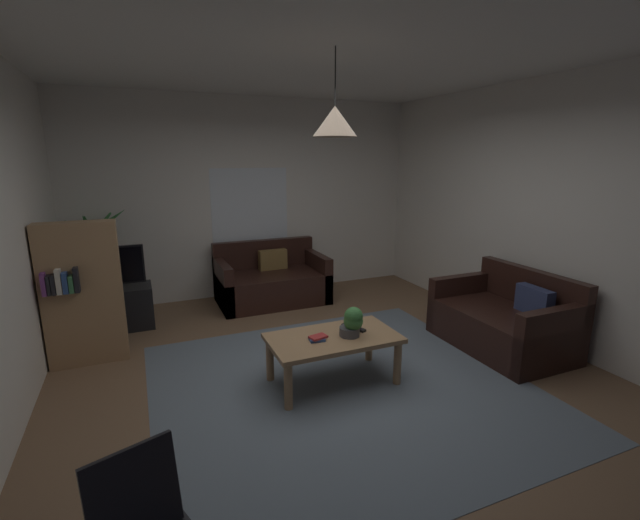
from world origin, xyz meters
TOP-DOWN VIEW (x-y plane):
  - floor at (0.00, 0.00)m, footprint 4.91×5.62m
  - rug at (0.00, -0.20)m, footprint 3.19×3.09m
  - wall_back at (0.00, 2.84)m, footprint 5.03×0.06m
  - wall_right at (2.48, 0.00)m, footprint 0.06×5.62m
  - ceiling at (0.00, 0.00)m, footprint 4.91×5.62m
  - window_pane at (-0.03, 2.81)m, footprint 1.11×0.01m
  - couch_under_window at (0.11, 2.31)m, footprint 1.47×0.88m
  - couch_right_side at (1.95, -0.11)m, footprint 0.88×1.36m
  - coffee_table at (-0.03, -0.08)m, footprint 1.15×0.63m
  - book_on_table_0 at (-0.20, -0.11)m, footprint 0.14×0.13m
  - book_on_table_1 at (-0.19, -0.11)m, footprint 0.16×0.12m
  - remote_on_table_0 at (0.23, -0.04)m, footprint 0.10×0.17m
  - remote_on_table_1 at (0.19, 0.04)m, footprint 0.12×0.16m
  - potted_plant_on_table at (0.12, -0.14)m, footprint 0.20×0.20m
  - tv_stand at (-1.90, 2.06)m, footprint 0.90×0.44m
  - tv at (-1.90, 2.04)m, footprint 0.80×0.16m
  - potted_palm_corner at (-2.05, 2.53)m, footprint 0.88×0.83m
  - bookshelf_corner at (-2.09, 1.23)m, footprint 0.70×0.31m
  - pendant_lamp at (-0.03, -0.08)m, footprint 0.36×0.36m

SIDE VIEW (x-z plane):
  - floor at x=0.00m, z-range -0.02..0.00m
  - rug at x=0.00m, z-range 0.00..0.01m
  - tv_stand at x=-1.90m, z-range 0.00..0.50m
  - couch_under_window at x=0.11m, z-range -0.14..0.68m
  - couch_right_side at x=1.95m, z-range -0.14..0.68m
  - coffee_table at x=-0.03m, z-range 0.15..0.60m
  - remote_on_table_0 at x=0.23m, z-range 0.44..0.47m
  - remote_on_table_1 at x=0.19m, z-range 0.44..0.47m
  - book_on_table_0 at x=-0.20m, z-range 0.44..0.47m
  - book_on_table_1 at x=-0.19m, z-range 0.47..0.49m
  - potted_plant_on_table at x=0.12m, z-range 0.45..0.72m
  - potted_palm_corner at x=-2.05m, z-range -0.01..1.39m
  - bookshelf_corner at x=-2.09m, z-range 0.01..1.41m
  - tv at x=-1.90m, z-range 0.51..1.00m
  - window_pane at x=-0.03m, z-range 0.64..1.83m
  - wall_back at x=0.00m, z-range 0.00..2.81m
  - wall_right at x=2.48m, z-range 0.00..2.81m
  - pendant_lamp at x=-0.03m, z-range 1.93..2.59m
  - ceiling at x=0.00m, z-range 2.81..2.83m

